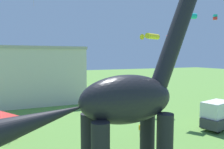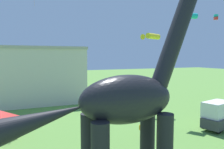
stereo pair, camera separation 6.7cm
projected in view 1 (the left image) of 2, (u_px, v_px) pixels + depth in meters
dinosaur_sculpture at (126, 99)px, 14.27m from camera, size 14.77×3.13×15.44m
parked_box_truck at (221, 114)px, 25.78m from camera, size 5.94×3.36×3.20m
person_vendor_side at (146, 122)px, 26.38m from camera, size 0.37×0.16×0.98m
person_photographer at (141, 128)px, 23.12m from camera, size 0.56×0.25×1.49m
kite_trailing at (186, 16)px, 35.31m from camera, size 3.12×2.87×0.88m
kite_far_right at (175, 34)px, 28.78m from camera, size 2.04×2.21×2.30m
kite_far_left at (150, 36)px, 33.59m from camera, size 2.99×2.97×0.86m
kite_mid_center at (215, 17)px, 29.32m from camera, size 0.65×0.65×0.67m
background_building_block at (35, 74)px, 41.02m from camera, size 16.50×11.36×9.97m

